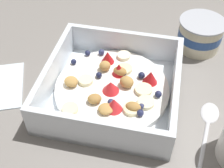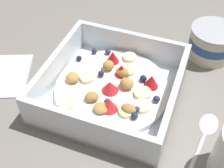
{
  "view_description": "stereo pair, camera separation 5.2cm",
  "coord_description": "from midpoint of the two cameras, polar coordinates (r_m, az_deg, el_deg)",
  "views": [
    {
      "loc": [
        0.06,
        -0.37,
        0.4
      ],
      "look_at": [
        -0.01,
        -0.02,
        0.03
      ],
      "focal_mm": 47.1,
      "sensor_mm": 36.0,
      "label": 1
    },
    {
      "loc": [
        0.11,
        -0.36,
        0.4
      ],
      "look_at": [
        -0.01,
        -0.02,
        0.03
      ],
      "focal_mm": 47.1,
      "sensor_mm": 36.0,
      "label": 2
    }
  ],
  "objects": [
    {
      "name": "fruit_bowl",
      "position": [
        0.53,
        -2.72,
        -0.89
      ],
      "size": [
        0.23,
        0.23,
        0.07
      ],
      "color": "white",
      "rests_on": "ground"
    },
    {
      "name": "spoon",
      "position": [
        0.51,
        15.46,
        -7.48
      ],
      "size": [
        0.04,
        0.17,
        0.01
      ],
      "color": "silver",
      "rests_on": "ground"
    },
    {
      "name": "ground_plane",
      "position": [
        0.55,
        -0.87,
        -1.21
      ],
      "size": [
        2.4,
        2.4,
        0.0
      ],
      "primitive_type": "plane",
      "color": "gray"
    },
    {
      "name": "yogurt_cup",
      "position": [
        0.64,
        14.5,
        9.26
      ],
      "size": [
        0.1,
        0.1,
        0.06
      ],
      "color": "beige",
      "rests_on": "ground"
    }
  ]
}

